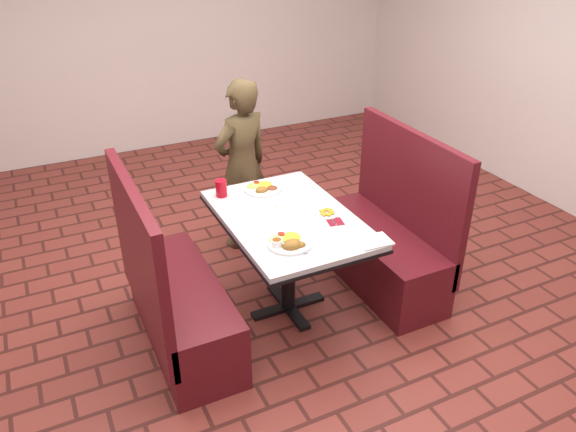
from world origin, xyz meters
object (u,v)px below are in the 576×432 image
object	(u,v)px
far_dinner_plate	(263,186)
diner_person	(242,166)
booth_bench_left	(175,301)
plantain_plate	(327,213)
near_dinner_plate	(289,240)
booth_bench_right	(385,243)
dining_table	(288,229)
red_tumbler	(221,188)

from	to	relation	value
far_dinner_plate	diner_person	bearing A→B (deg)	83.68
booth_bench_left	plantain_plate	size ratio (longest dim) A/B	7.39
diner_person	near_dinner_plate	distance (m)	1.33
booth_bench_left	booth_bench_right	xyz separation A→B (m)	(1.60, 0.00, 0.00)
booth_bench_left	booth_bench_right	bearing A→B (deg)	0.00
dining_table	far_dinner_plate	distance (m)	0.45
diner_person	near_dinner_plate	world-z (taller)	diner_person
booth_bench_left	diner_person	world-z (taller)	diner_person
booth_bench_right	near_dinner_plate	world-z (taller)	booth_bench_right
dining_table	red_tumbler	distance (m)	0.57
booth_bench_right	plantain_plate	distance (m)	0.71
far_dinner_plate	dining_table	bearing A→B (deg)	-91.36
plantain_plate	red_tumbler	bearing A→B (deg)	133.65
far_dinner_plate	near_dinner_plate	bearing A→B (deg)	-101.96
far_dinner_plate	plantain_plate	distance (m)	0.57
near_dinner_plate	booth_bench_right	bearing A→B (deg)	18.65
diner_person	far_dinner_plate	world-z (taller)	diner_person
dining_table	diner_person	xyz separation A→B (m)	(0.07, 0.99, 0.05)
booth_bench_left	red_tumbler	size ratio (longest dim) A/B	10.13
booth_bench_left	near_dinner_plate	bearing A→B (deg)	-26.26
far_dinner_plate	red_tumbler	xyz separation A→B (m)	(-0.30, 0.03, 0.03)
dining_table	near_dinner_plate	size ratio (longest dim) A/B	4.34
near_dinner_plate	plantain_plate	distance (m)	0.45
booth_bench_right	red_tumbler	xyz separation A→B (m)	(-1.09, 0.47, 0.48)
booth_bench_right	plantain_plate	size ratio (longest dim) A/B	7.39
dining_table	plantain_plate	bearing A→B (deg)	-20.15
booth_bench_right	near_dinner_plate	bearing A→B (deg)	-161.35
dining_table	diner_person	distance (m)	0.99
plantain_plate	booth_bench_right	bearing A→B (deg)	9.02
booth_bench_left	far_dinner_plate	world-z (taller)	booth_bench_left
booth_bench_left	booth_bench_right	distance (m)	1.60
far_dinner_plate	booth_bench_right	bearing A→B (deg)	-28.92
dining_table	booth_bench_right	xyz separation A→B (m)	(0.80, 0.00, -0.32)
booth_bench_right	far_dinner_plate	size ratio (longest dim) A/B	4.45
red_tumbler	near_dinner_plate	bearing A→B (deg)	-80.03
near_dinner_plate	plantain_plate	size ratio (longest dim) A/B	1.72
dining_table	near_dinner_plate	bearing A→B (deg)	-115.06
booth_bench_right	plantain_plate	xyz separation A→B (m)	(-0.56, -0.09, 0.43)
dining_table	booth_bench_right	distance (m)	0.86
near_dinner_plate	red_tumbler	xyz separation A→B (m)	(-0.14, 0.79, 0.03)
near_dinner_plate	far_dinner_plate	size ratio (longest dim) A/B	1.04
red_tumbler	far_dinner_plate	bearing A→B (deg)	-5.89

